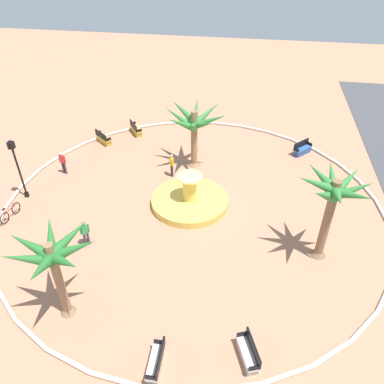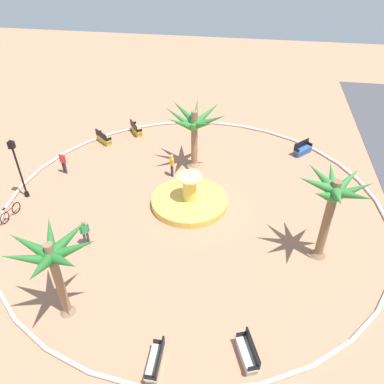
% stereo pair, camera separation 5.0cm
% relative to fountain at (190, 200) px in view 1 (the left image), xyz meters
% --- Properties ---
extents(ground_plane, '(80.00, 80.00, 0.00)m').
position_rel_fountain_xyz_m(ground_plane, '(0.09, 0.23, -0.31)').
color(ground_plane, tan).
extents(plaza_curb, '(23.28, 23.28, 0.20)m').
position_rel_fountain_xyz_m(plaza_curb, '(0.09, 0.23, -0.21)').
color(plaza_curb, silver).
rests_on(plaza_curb, ground).
extents(fountain, '(4.76, 4.76, 2.11)m').
position_rel_fountain_xyz_m(fountain, '(0.00, 0.00, 0.00)').
color(fountain, gold).
rests_on(fountain, ground).
extents(palm_tree_near_fountain, '(3.78, 3.89, 4.51)m').
position_rel_fountain_xyz_m(palm_tree_near_fountain, '(8.79, -4.07, 3.18)').
color(palm_tree_near_fountain, '#8E6B4C').
rests_on(palm_tree_near_fountain, ground).
extents(palm_tree_by_curb, '(3.69, 3.64, 5.03)m').
position_rel_fountain_xyz_m(palm_tree_by_curb, '(3.17, 7.48, 3.54)').
color(palm_tree_by_curb, brown).
rests_on(palm_tree_by_curb, ground).
extents(palm_tree_mid_plaza, '(4.55, 4.50, 4.44)m').
position_rel_fountain_xyz_m(palm_tree_mid_plaza, '(-4.58, -0.49, 2.99)').
color(palm_tree_mid_plaza, '#8E6B4C').
rests_on(palm_tree_mid_plaza, ground).
extents(bench_east, '(1.61, 0.54, 1.00)m').
position_rel_fountain_xyz_m(bench_east, '(10.72, 0.52, 0.04)').
color(bench_east, beige).
rests_on(bench_east, ground).
extents(bench_west, '(1.51, 1.46, 1.00)m').
position_rel_fountain_xyz_m(bench_west, '(-7.52, 7.30, 0.04)').
color(bench_west, '#335BA8').
rests_on(bench_west, ground).
extents(bench_north, '(1.59, 1.33, 1.00)m').
position_rel_fountain_xyz_m(bench_north, '(-8.61, -5.97, 0.04)').
color(bench_north, gold).
rests_on(bench_north, ground).
extents(bench_southeast, '(1.67, 1.05, 1.00)m').
position_rel_fountain_xyz_m(bench_southeast, '(9.74, 4.08, 0.04)').
color(bench_southeast, beige).
rests_on(bench_southeast, ground).
extents(bench_southwest, '(1.40, 1.55, 1.00)m').
position_rel_fountain_xyz_m(bench_southwest, '(-6.66, -8.05, 0.04)').
color(bench_southwest, gold).
rests_on(bench_southwest, ground).
extents(lamppost, '(0.32, 0.32, 4.12)m').
position_rel_fountain_xyz_m(lamppost, '(0.93, -10.45, 2.11)').
color(lamppost, black).
rests_on(lamppost, ground).
extents(bicycle_red_frame, '(1.71, 0.44, 0.94)m').
position_rel_fountain_xyz_m(bicycle_red_frame, '(3.07, -10.27, 0.08)').
color(bicycle_red_frame, black).
rests_on(bicycle_red_frame, ground).
extents(person_cyclist_helmet, '(0.27, 0.52, 1.67)m').
position_rel_fountain_xyz_m(person_cyclist_helmet, '(-2.03, -9.19, 0.63)').
color(person_cyclist_helmet, '#33333D').
rests_on(person_cyclist_helmet, ground).
extents(person_cyclist_photo, '(0.39, 0.42, 1.63)m').
position_rel_fountain_xyz_m(person_cyclist_photo, '(4.48, -4.92, 0.61)').
color(person_cyclist_photo, '#33333D').
rests_on(person_cyclist_photo, ground).
extents(person_pedestrian_stroll, '(0.47, 0.35, 1.70)m').
position_rel_fountain_xyz_m(person_pedestrian_stroll, '(-2.94, -1.74, 0.65)').
color(person_pedestrian_stroll, '#33333D').
rests_on(person_pedestrian_stroll, ground).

